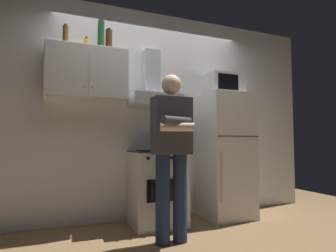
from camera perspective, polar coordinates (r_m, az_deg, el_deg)
ground_plane at (r=3.21m, az=0.00°, el=-20.95°), size 7.00×7.00×0.00m
back_wall_tiled at (r=3.65m, az=-3.42°, el=2.60°), size 4.80×0.10×2.70m
upper_cabinet at (r=3.33m, az=-16.44°, el=10.31°), size 0.90×0.37×0.60m
stove_oven at (r=3.32m, az=-2.42°, el=-12.68°), size 0.60×0.62×0.87m
range_hood at (r=3.46m, az=-3.05°, el=7.08°), size 0.60×0.44×0.75m
refrigerator at (r=3.70m, az=11.73°, el=-5.95°), size 0.60×0.62×1.60m
microwave at (r=3.79m, az=11.39°, el=8.39°), size 0.48×0.37×0.28m
person_standing at (r=2.69m, az=0.77°, el=-4.82°), size 0.38×0.33×1.64m
cooking_pot at (r=3.21m, az=0.49°, el=-4.08°), size 0.31×0.21×0.11m
bottle_spice_jar at (r=3.46m, az=-16.62°, el=16.08°), size 0.05×0.05×0.14m
bottle_wine_green at (r=3.46m, az=-13.76°, el=17.91°), size 0.08×0.08×0.35m
bottle_beer_brown at (r=3.47m, az=-20.56°, el=17.14°), size 0.06×0.06×0.26m
bottle_rum_dark at (r=3.52m, az=-12.20°, el=16.93°), size 0.08×0.08×0.29m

